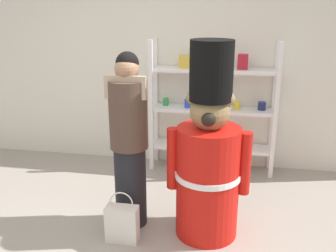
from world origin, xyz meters
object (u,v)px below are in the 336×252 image
object	(u,v)px
merchandise_shelf	(212,107)
shopping_bag	(122,223)
person_shopper	(129,140)
teddy_bear_guard	(208,160)

from	to	relation	value
merchandise_shelf	shopping_bag	xyz separation A→B (m)	(-0.65, -1.71, -0.64)
merchandise_shelf	person_shopper	world-z (taller)	person_shopper
merchandise_shelf	person_shopper	distance (m)	1.55
teddy_bear_guard	merchandise_shelf	bearing A→B (deg)	92.54
merchandise_shelf	person_shopper	bearing A→B (deg)	-114.89
merchandise_shelf	person_shopper	xyz separation A→B (m)	(-0.65, -1.41, 0.03)
shopping_bag	merchandise_shelf	bearing A→B (deg)	69.17
merchandise_shelf	shopping_bag	world-z (taller)	merchandise_shelf
teddy_bear_guard	shopping_bag	world-z (taller)	teddy_bear_guard
merchandise_shelf	shopping_bag	distance (m)	1.94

